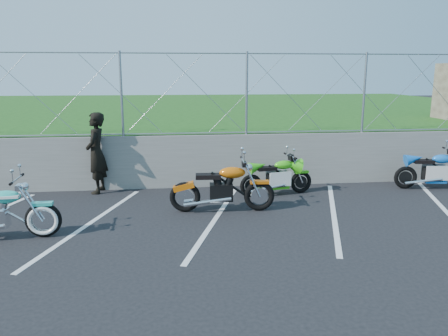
{
  "coord_description": "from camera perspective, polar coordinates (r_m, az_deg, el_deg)",
  "views": [
    {
      "loc": [
        -0.78,
        -7.15,
        2.8
      ],
      "look_at": [
        0.19,
        1.3,
        0.94
      ],
      "focal_mm": 35.0,
      "sensor_mm": 36.0,
      "label": 1
    }
  ],
  "objects": [
    {
      "name": "sportbike_blue",
      "position": [
        11.85,
        25.78,
        -0.47
      ],
      "size": [
        1.89,
        0.67,
        0.98
      ],
      "rotation": [
        0.0,
        0.0,
        -0.13
      ],
      "color": "black",
      "rests_on": "ground"
    },
    {
      "name": "ground",
      "position": [
        7.72,
        -0.3,
        -8.92
      ],
      "size": [
        90.0,
        90.0,
        0.0
      ],
      "primitive_type": "plane",
      "color": "black",
      "rests_on": "ground"
    },
    {
      "name": "sportbike_green",
      "position": [
        10.23,
        7.0,
        -1.32
      ],
      "size": [
        1.77,
        0.63,
        0.92
      ],
      "rotation": [
        0.0,
        0.0,
        0.16
      ],
      "color": "black",
      "rests_on": "ground"
    },
    {
      "name": "naked_orange",
      "position": [
        8.93,
        -0.04,
        -2.84
      ],
      "size": [
        2.16,
        0.73,
        1.08
      ],
      "rotation": [
        0.0,
        0.0,
        -0.06
      ],
      "color": "black",
      "rests_on": "ground"
    },
    {
      "name": "chain_link_fence",
      "position": [
        10.69,
        -2.39,
        9.66
      ],
      "size": [
        28.0,
        0.03,
        2.0
      ],
      "color": "gray",
      "rests_on": "retaining_wall"
    },
    {
      "name": "retaining_wall",
      "position": [
        10.89,
        -2.32,
        0.96
      ],
      "size": [
        30.0,
        0.22,
        1.3
      ],
      "primitive_type": "cube",
      "color": "slate",
      "rests_on": "ground"
    },
    {
      "name": "grass_field",
      "position": [
        20.78,
        -4.4,
        6.38
      ],
      "size": [
        30.0,
        20.0,
        1.3
      ],
      "primitive_type": "cube",
      "color": "#184612",
      "rests_on": "ground"
    },
    {
      "name": "person_standing",
      "position": [
        10.67,
        -16.34,
        1.89
      ],
      "size": [
        0.52,
        0.74,
        1.91
      ],
      "primitive_type": "imported",
      "rotation": [
        0.0,
        0.0,
        -1.67
      ],
      "color": "black",
      "rests_on": "ground"
    },
    {
      "name": "parking_lines",
      "position": [
        8.84,
        6.78,
        -6.18
      ],
      "size": [
        18.29,
        4.31,
        0.01
      ],
      "color": "silver",
      "rests_on": "ground"
    }
  ]
}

